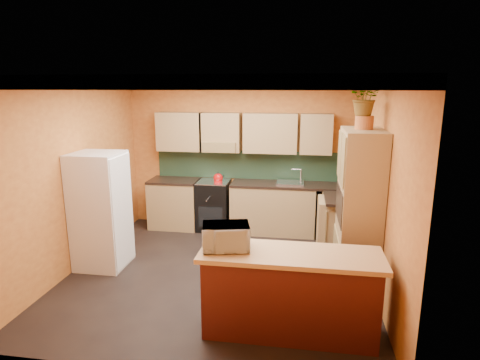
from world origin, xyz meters
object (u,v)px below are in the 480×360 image
Objects in this scene: fridge at (100,211)px; breakfast_bar at (290,296)px; microwave at (226,237)px; stove at (214,205)px; pantry at (358,212)px; base_cabinets_back at (247,208)px.

breakfast_bar is at bearing -24.67° from fridge.
fridge reaches higher than microwave.
stove is at bearing 54.58° from fridge.
microwave is (-1.50, -1.12, 0.02)m from pantry.
base_cabinets_back is 7.45× the size of microwave.
fridge is at bearing -125.42° from stove.
microwave is at bearing -75.03° from stove.
pantry is at bearing 24.04° from microwave.
pantry is (2.32, -1.96, 0.59)m from stove.
pantry is at bearing 54.08° from breakfast_bar.
fridge is 3.09m from breakfast_bar.
stove is 3.24m from microwave.
pantry is at bearing -2.52° from fridge.
stove is 3.43m from breakfast_bar.
breakfast_bar is at bearing -125.92° from pantry.
base_cabinets_back is at bearing 80.89° from microwave.
fridge is (-1.90, -1.80, 0.41)m from base_cabinets_back.
stove is at bearing 116.10° from breakfast_bar.
base_cabinets_back is 3.15m from microwave.
fridge is at bearing -136.63° from base_cabinets_back.
base_cabinets_back is 3.20m from breakfast_bar.
microwave is at bearing -86.32° from base_cabinets_back.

